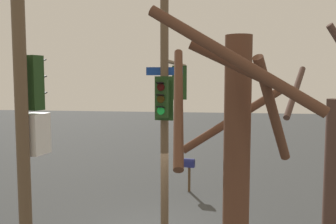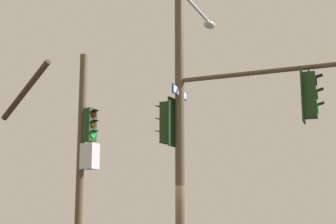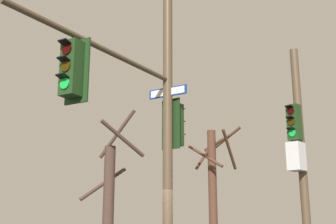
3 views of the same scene
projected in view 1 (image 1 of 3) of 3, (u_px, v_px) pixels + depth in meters
name	position (u px, v px, depth m)	size (l,w,h in m)	color
main_signal_pole_assembly	(163.00, 85.00, 11.71)	(5.68, 3.56, 8.15)	brown
secondary_pole_assembly	(27.00, 128.00, 7.34)	(0.80, 0.49, 7.14)	brown
mailbox	(189.00, 166.00, 15.43)	(0.31, 0.48, 1.41)	#4C3823
bare_tree_behind_pole	(234.00, 224.00, 4.62)	(1.77, 1.77, 5.50)	brown
bare_tree_across_street	(333.00, 186.00, 7.88)	(2.34, 2.37, 5.79)	#4C362E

